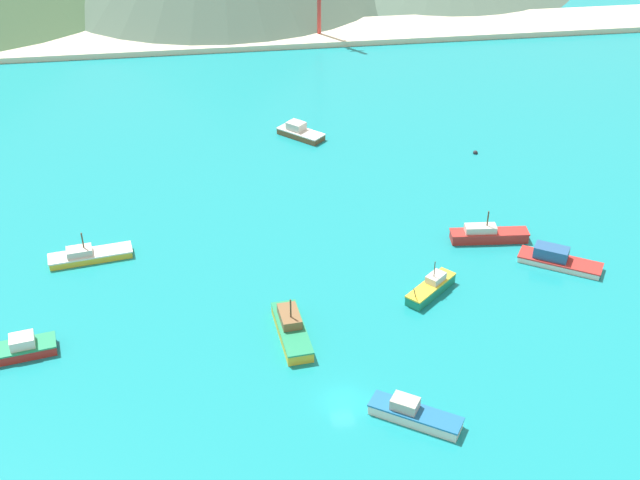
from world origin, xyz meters
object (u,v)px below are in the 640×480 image
at_px(fishing_boat_4, 89,255).
at_px(fishing_boat_7, 300,132).
at_px(fishing_boat_0, 431,288).
at_px(fishing_boat_6, 488,235).
at_px(fishing_boat_1, 291,329).
at_px(buoy_0, 475,153).
at_px(fishing_boat_2, 557,259).
at_px(fishing_boat_3, 414,414).
at_px(fishing_boat_5, 15,350).

bearing_deg(fishing_boat_4, fishing_boat_7, 46.08).
distance_m(fishing_boat_0, fishing_boat_6, 15.55).
bearing_deg(fishing_boat_1, fishing_boat_4, 141.43).
bearing_deg(fishing_boat_6, fishing_boat_0, -134.80).
bearing_deg(fishing_boat_4, fishing_boat_6, -3.30).
bearing_deg(fishing_boat_6, buoy_0, 75.98).
xyz_separation_m(fishing_boat_2, buoy_0, (-0.62, 33.51, -0.76)).
bearing_deg(fishing_boat_0, fishing_boat_3, -109.43).
bearing_deg(fishing_boat_7, fishing_boat_3, -87.41).
height_order(fishing_boat_3, buoy_0, fishing_boat_3).
height_order(fishing_boat_0, fishing_boat_5, fishing_boat_0).
relative_size(fishing_boat_2, fishing_boat_7, 1.31).
bearing_deg(fishing_boat_2, buoy_0, 91.06).
height_order(fishing_boat_3, fishing_boat_5, fishing_boat_5).
height_order(fishing_boat_0, fishing_boat_6, fishing_boat_6).
height_order(fishing_boat_0, fishing_boat_4, fishing_boat_0).
relative_size(fishing_boat_1, fishing_boat_5, 1.07).
bearing_deg(buoy_0, fishing_boat_2, -88.94).
relative_size(fishing_boat_0, fishing_boat_1, 0.73).
relative_size(fishing_boat_5, fishing_boat_7, 1.21).
height_order(fishing_boat_1, buoy_0, fishing_boat_1).
xyz_separation_m(fishing_boat_3, fishing_boat_5, (-42.44, 16.50, 0.00)).
height_order(fishing_boat_2, fishing_boat_3, fishing_boat_2).
xyz_separation_m(fishing_boat_4, fishing_boat_5, (-6.53, -18.99, 0.16)).
bearing_deg(fishing_boat_6, fishing_boat_2, -44.80).
distance_m(fishing_boat_5, fishing_boat_7, 65.99).
distance_m(fishing_boat_5, fishing_boat_6, 62.95).
distance_m(fishing_boat_1, fishing_boat_7, 54.54).
xyz_separation_m(fishing_boat_6, fishing_boat_7, (-21.63, 37.16, -0.09)).
bearing_deg(buoy_0, fishing_boat_3, -113.12).
xyz_separation_m(fishing_boat_3, fishing_boat_4, (-35.92, 35.49, -0.15)).
relative_size(fishing_boat_6, buoy_0, 13.66).
xyz_separation_m(fishing_boat_1, fishing_boat_4, (-25.03, 19.96, -0.30)).
bearing_deg(fishing_boat_5, buoy_0, 32.02).
relative_size(fishing_boat_3, buoy_0, 11.87).
relative_size(fishing_boat_2, fishing_boat_4, 0.96).
distance_m(fishing_boat_4, fishing_boat_5, 20.08).
distance_m(fishing_boat_1, fishing_boat_2, 37.83).
height_order(fishing_boat_2, fishing_boat_7, fishing_boat_2).
bearing_deg(fishing_boat_7, fishing_boat_6, -59.80).
height_order(fishing_boat_2, fishing_boat_6, fishing_boat_6).
bearing_deg(buoy_0, fishing_boat_0, -115.13).
height_order(fishing_boat_0, fishing_boat_7, fishing_boat_0).
distance_m(fishing_boat_1, fishing_boat_6, 33.85).
bearing_deg(fishing_boat_3, fishing_boat_6, 60.27).
bearing_deg(fishing_boat_6, fishing_boat_7, 120.20).
height_order(fishing_boat_4, buoy_0, fishing_boat_4).
bearing_deg(buoy_0, fishing_boat_5, -147.98).
bearing_deg(fishing_boat_5, fishing_boat_4, 71.03).
bearing_deg(fishing_boat_5, fishing_boat_0, 5.51).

